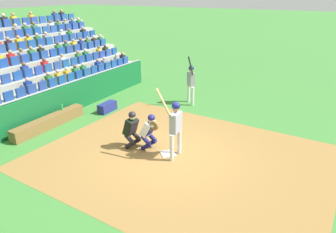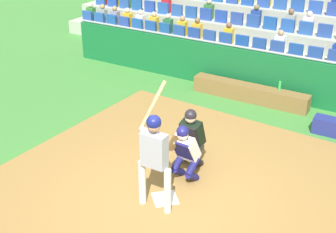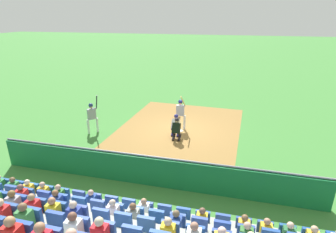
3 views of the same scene
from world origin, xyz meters
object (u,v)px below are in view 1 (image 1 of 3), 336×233
object	(u,v)px
home_plate_marker	(168,154)
water_bottle_on_bench	(62,107)
on_deck_batter	(191,80)
equipment_duffel_bag	(107,107)
catcher_crouching	(149,130)
batter_at_plate	(175,123)
home_plate_umpire	(132,128)
dugout_bench	(49,122)

from	to	relation	value
home_plate_marker	water_bottle_on_bench	world-z (taller)	water_bottle_on_bench
water_bottle_on_bench	on_deck_batter	size ratio (longest dim) A/B	0.11
water_bottle_on_bench	equipment_duffel_bag	xyz separation A→B (m)	(-1.64, 0.92, -0.37)
catcher_crouching	batter_at_plate	bearing A→B (deg)	87.05
batter_at_plate	home_plate_umpire	size ratio (longest dim) A/B	1.70
batter_at_plate	dugout_bench	size ratio (longest dim) A/B	0.69
home_plate_marker	dugout_bench	distance (m)	4.99
home_plate_marker	batter_at_plate	bearing A→B (deg)	80.27
home_plate_marker	dugout_bench	bearing A→B (deg)	-85.81
dugout_bench	batter_at_plate	bearing A→B (deg)	93.45
catcher_crouching	on_deck_batter	size ratio (longest dim) A/B	0.56
water_bottle_on_bench	on_deck_batter	xyz separation A→B (m)	(-4.30, 3.62, 0.55)
catcher_crouching	water_bottle_on_bench	size ratio (longest dim) A/B	5.18
batter_at_plate	catcher_crouching	xyz separation A→B (m)	(-0.05, -0.97, -0.44)
on_deck_batter	batter_at_plate	bearing A→B (deg)	19.81
home_plate_marker	catcher_crouching	size ratio (longest dim) A/B	0.35
dugout_bench	on_deck_batter	xyz separation A→B (m)	(-5.08, 3.53, 0.90)
home_plate_marker	on_deck_batter	distance (m)	5.05
home_plate_marker	dugout_bench	xyz separation A→B (m)	(0.36, -4.97, 0.20)
home_plate_umpire	equipment_duffel_bag	world-z (taller)	home_plate_umpire
home_plate_marker	home_plate_umpire	xyz separation A→B (m)	(0.16, -1.27, 0.69)
home_plate_marker	batter_at_plate	distance (m)	1.17
water_bottle_on_bench	catcher_crouching	bearing A→B (deg)	84.70
home_plate_marker	home_plate_umpire	distance (m)	1.46
home_plate_marker	catcher_crouching	world-z (taller)	catcher_crouching
water_bottle_on_bench	equipment_duffel_bag	size ratio (longest dim) A/B	0.27
catcher_crouching	water_bottle_on_bench	bearing A→B (deg)	-95.30
on_deck_batter	equipment_duffel_bag	bearing A→B (deg)	-45.37
on_deck_batter	catcher_crouching	bearing A→B (deg)	9.04
batter_at_plate	water_bottle_on_bench	xyz separation A→B (m)	(-0.46, -5.34, -0.59)
batter_at_plate	catcher_crouching	size ratio (longest dim) A/B	1.76
dugout_bench	on_deck_batter	bearing A→B (deg)	145.16
catcher_crouching	equipment_duffel_bag	distance (m)	4.04
water_bottle_on_bench	on_deck_batter	distance (m)	5.65
catcher_crouching	on_deck_batter	distance (m)	4.79
batter_at_plate	on_deck_batter	distance (m)	5.06
home_plate_marker	equipment_duffel_bag	xyz separation A→B (m)	(-2.04, -4.14, 0.18)
home_plate_umpire	catcher_crouching	bearing A→B (deg)	105.44
batter_at_plate	on_deck_batter	xyz separation A→B (m)	(-4.76, -1.71, -0.03)
water_bottle_on_bench	on_deck_batter	world-z (taller)	on_deck_batter
catcher_crouching	dugout_bench	size ratio (longest dim) A/B	0.39
home_plate_marker	equipment_duffel_bag	world-z (taller)	equipment_duffel_bag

